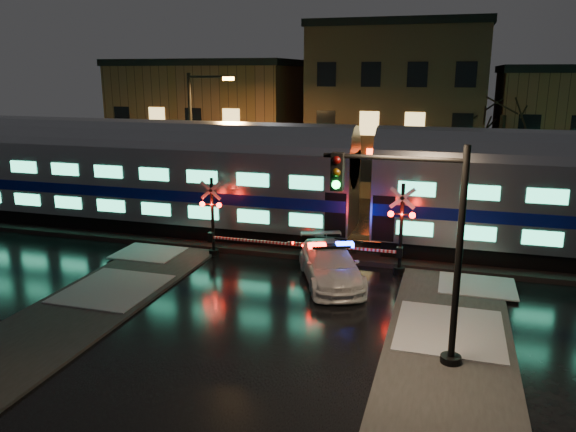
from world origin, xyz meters
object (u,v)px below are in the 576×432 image
object	(u,v)px
police_car	(331,265)
crossing_signal_right	(392,237)
crossing_signal_left	(219,225)
streetlight	(196,136)
traffic_light	(422,251)

from	to	relation	value
police_car	crossing_signal_right	bearing A→B (deg)	15.48
crossing_signal_right	crossing_signal_left	xyz separation A→B (m)	(-8.05, -0.01, -0.10)
police_car	crossing_signal_left	distance (m)	6.08
crossing_signal_left	streetlight	distance (m)	8.62
traffic_light	streetlight	distance (m)	19.98
crossing_signal_left	streetlight	bearing A→B (deg)	122.49
police_car	crossing_signal_right	distance (m)	3.04
crossing_signal_right	police_car	bearing A→B (deg)	-141.74
police_car	crossing_signal_left	size ratio (longest dim) A/B	1.08
crossing_signal_right	crossing_signal_left	world-z (taller)	crossing_signal_right
crossing_signal_right	streetlight	size ratio (longest dim) A/B	0.66
crossing_signal_left	streetlight	world-z (taller)	streetlight
streetlight	traffic_light	bearing A→B (deg)	-45.72
traffic_light	streetlight	size ratio (longest dim) A/B	0.78
police_car	traffic_light	size ratio (longest dim) A/B	0.87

